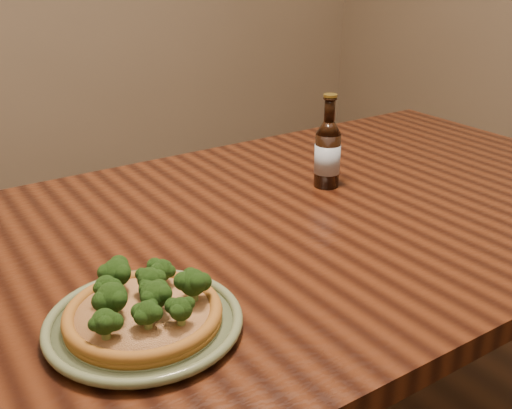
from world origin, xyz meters
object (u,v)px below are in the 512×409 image
table (291,258)px  beer_bottle (328,153)px  pizza (143,309)px  plate (144,322)px

table → beer_bottle: size_ratio=7.97×
beer_bottle → pizza: bearing=-156.2°
plate → beer_bottle: 0.61m
table → beer_bottle: beer_bottle is taller
table → pizza: 0.45m
plate → beer_bottle: size_ratio=1.34×
plate → table: bearing=25.7°
table → beer_bottle: (0.16, 0.09, 0.17)m
table → plate: plate is taller
plate → beer_bottle: beer_bottle is taller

